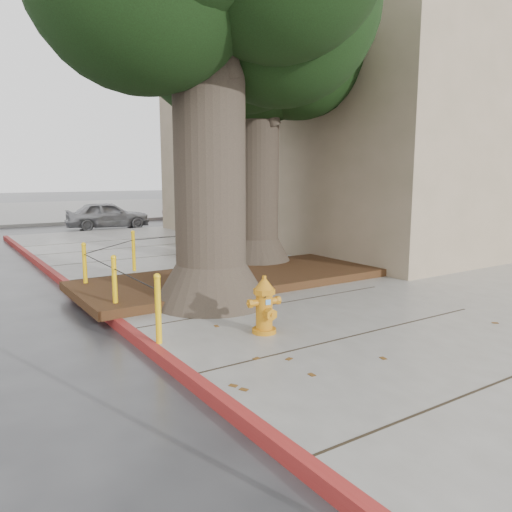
{
  "coord_description": "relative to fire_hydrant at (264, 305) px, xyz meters",
  "views": [
    {
      "loc": [
        -4.32,
        -4.79,
        2.35
      ],
      "look_at": [
        -0.08,
        1.63,
        1.1
      ],
      "focal_mm": 35.0,
      "sensor_mm": 36.0,
      "label": 1
    }
  ],
  "objects": [
    {
      "name": "building_side_grey",
      "position": [
        22.49,
        31.21,
        5.45
      ],
      "size": [
        12.0,
        14.0,
        12.0
      ],
      "primitive_type": "cube",
      "color": "slate",
      "rests_on": "ground"
    },
    {
      "name": "fire_hydrant",
      "position": [
        0.0,
        0.0,
        0.0
      ],
      "size": [
        0.44,
        0.4,
        0.82
      ],
      "rotation": [
        0.0,
        0.0,
        -0.12
      ],
      "color": "orange",
      "rests_on": "sidewalk_main"
    },
    {
      "name": "tree_far",
      "position": [
        3.13,
        4.53,
        4.47
      ],
      "size": [
        4.5,
        3.8,
        7.17
      ],
      "color": "#4C3F33",
      "rests_on": "sidewalk_main"
    },
    {
      "name": "ground",
      "position": [
        0.49,
        -0.79,
        -0.55
      ],
      "size": [
        140.0,
        140.0,
        0.0
      ],
      "primitive_type": "plane",
      "color": "#28282B",
      "rests_on": "ground"
    },
    {
      "name": "car_silver",
      "position": [
        2.82,
        16.4,
        0.06
      ],
      "size": [
        3.72,
        1.89,
        1.21
      ],
      "primitive_type": "imported",
      "rotation": [
        0.0,
        0.0,
        1.44
      ],
      "color": "#98999D",
      "rests_on": "ground"
    },
    {
      "name": "curb_red",
      "position": [
        -1.51,
        1.71,
        -0.48
      ],
      "size": [
        0.14,
        26.0,
        0.16
      ],
      "primitive_type": "cube",
      "color": "maroon",
      "rests_on": "ground"
    },
    {
      "name": "sidewalk_far",
      "position": [
        6.49,
        29.21,
        -0.48
      ],
      "size": [
        16.0,
        20.0,
        0.15
      ],
      "primitive_type": "cube",
      "color": "slate",
      "rests_on": "ground"
    },
    {
      "name": "planter_bed",
      "position": [
        1.39,
        3.11,
        -0.32
      ],
      "size": [
        6.4,
        2.6,
        0.16
      ],
      "primitive_type": "cube",
      "color": "black",
      "rests_on": "sidewalk_main"
    },
    {
      "name": "building_corner",
      "position": [
        10.49,
        7.71,
        4.45
      ],
      "size": [
        12.0,
        13.0,
        10.0
      ],
      "primitive_type": "cube",
      "color": "tan",
      "rests_on": "ground"
    },
    {
      "name": "building_side_white",
      "position": [
        16.49,
        25.21,
        3.95
      ],
      "size": [
        10.0,
        10.0,
        9.0
      ],
      "primitive_type": "cube",
      "color": "silver",
      "rests_on": "ground"
    },
    {
      "name": "car_red",
      "position": [
        8.24,
        18.35,
        0.03
      ],
      "size": [
        3.68,
        1.69,
        1.17
      ],
      "primitive_type": "imported",
      "rotation": [
        0.0,
        0.0,
        1.44
      ],
      "color": "maroon",
      "rests_on": "ground"
    },
    {
      "name": "sidewalk_main",
      "position": [
        6.49,
        1.71,
        -0.48
      ],
      "size": [
        16.0,
        26.0,
        0.15
      ],
      "primitive_type": "cube",
      "color": "slate",
      "rests_on": "ground"
    },
    {
      "name": "bollard_ring",
      "position": [
        -0.38,
        3.58,
        0.11
      ],
      "size": [
        3.79,
        5.39,
        0.95
      ],
      "color": "yellow",
      "rests_on": "sidewalk_main"
    }
  ]
}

